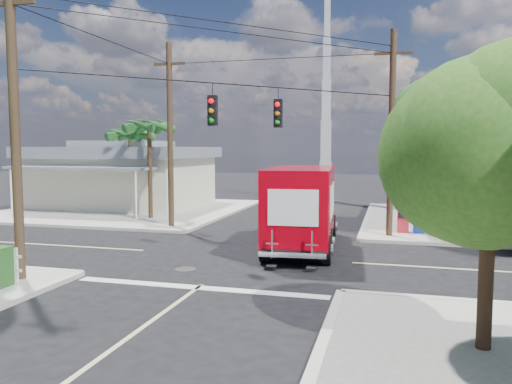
% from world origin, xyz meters
% --- Properties ---
extents(ground, '(120.00, 120.00, 0.00)m').
position_xyz_m(ground, '(0.00, 0.00, 0.00)').
color(ground, black).
rests_on(ground, ground).
extents(sidewalk_ne, '(14.12, 14.12, 0.14)m').
position_xyz_m(sidewalk_ne, '(10.88, 10.88, 0.07)').
color(sidewalk_ne, gray).
rests_on(sidewalk_ne, ground).
extents(sidewalk_nw, '(14.12, 14.12, 0.14)m').
position_xyz_m(sidewalk_nw, '(-10.88, 10.88, 0.07)').
color(sidewalk_nw, gray).
rests_on(sidewalk_nw, ground).
extents(road_markings, '(32.00, 32.00, 0.01)m').
position_xyz_m(road_markings, '(0.00, -1.47, 0.01)').
color(road_markings, beige).
rests_on(road_markings, ground).
extents(building_nw, '(10.80, 10.20, 4.30)m').
position_xyz_m(building_nw, '(-12.00, 12.46, 2.22)').
color(building_nw, beige).
rests_on(building_nw, sidewalk_nw).
extents(radio_tower, '(0.80, 0.80, 17.00)m').
position_xyz_m(radio_tower, '(0.50, 20.00, 5.64)').
color(radio_tower, silver).
rests_on(radio_tower, ground).
extents(tree_ne_front, '(4.21, 4.14, 6.66)m').
position_xyz_m(tree_ne_front, '(7.21, 6.76, 4.77)').
color(tree_ne_front, '#422D1C').
rests_on(tree_ne_front, sidewalk_ne).
extents(tree_ne_back, '(3.77, 3.66, 5.82)m').
position_xyz_m(tree_ne_back, '(9.81, 8.96, 4.19)').
color(tree_ne_back, '#422D1C').
rests_on(tree_ne_back, sidewalk_ne).
extents(tree_se, '(3.67, 3.54, 5.62)m').
position_xyz_m(tree_se, '(7.01, -7.24, 4.04)').
color(tree_se, '#422D1C').
rests_on(tree_se, sidewalk_se).
extents(palm_nw_front, '(3.01, 3.08, 5.59)m').
position_xyz_m(palm_nw_front, '(-7.50, 7.50, 5.04)').
color(palm_nw_front, '#422D1C').
rests_on(palm_nw_front, sidewalk_nw).
extents(palm_nw_back, '(3.01, 3.08, 5.19)m').
position_xyz_m(palm_nw_back, '(-9.50, 9.00, 4.67)').
color(palm_nw_back, '#422D1C').
rests_on(palm_nw_back, sidewalk_nw).
extents(utility_poles, '(12.00, 10.68, 9.00)m').
position_xyz_m(utility_poles, '(-1.58, 1.60, 4.67)').
color(utility_poles, '#473321').
rests_on(utility_poles, ground).
extents(vending_boxes, '(1.90, 0.50, 1.10)m').
position_xyz_m(vending_boxes, '(6.50, 6.20, 0.69)').
color(vending_boxes, red).
rests_on(vending_boxes, sidewalk_ne).
extents(delivery_truck, '(2.90, 7.60, 3.22)m').
position_xyz_m(delivery_truck, '(1.91, 1.92, 1.64)').
color(delivery_truck, black).
rests_on(delivery_truck, ground).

